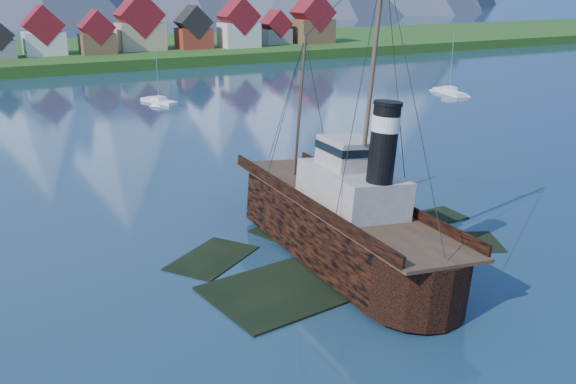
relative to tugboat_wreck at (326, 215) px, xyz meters
name	(u,v)px	position (x,y,z in m)	size (l,w,h in m)	color
ground	(335,264)	(-0.95, -3.23, -3.31)	(1400.00, 1400.00, 0.00)	#193448
shoal	(339,255)	(0.83, -1.08, -3.66)	(31.71, 21.24, 1.14)	black
shore_bank	(46,59)	(-0.95, 166.77, -3.31)	(600.00, 80.00, 3.20)	#154112
seawall	(68,75)	(-0.95, 128.77, -3.31)	(600.00, 2.50, 2.00)	#3F3D38
tugboat_wreck	(326,215)	(0.00, 0.00, 0.00)	(7.77, 33.46, 26.51)	black
sailboat_d	(449,93)	(66.55, 59.50, -3.01)	(3.93, 9.97, 13.24)	white
sailboat_e	(159,102)	(8.16, 78.32, -3.08)	(5.39, 9.46, 10.71)	white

